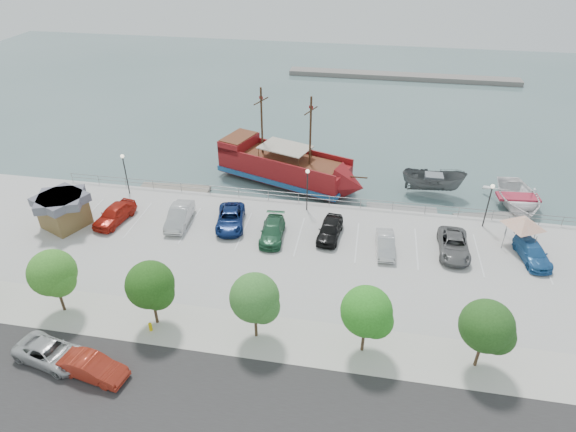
# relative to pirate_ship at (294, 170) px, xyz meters

# --- Properties ---
(ground) EXTENTS (160.00, 160.00, 0.00)m
(ground) POSITION_rel_pirate_ship_xyz_m (2.38, -13.09, -1.76)
(ground) COLOR #456160
(street) EXTENTS (100.00, 8.00, 0.04)m
(street) POSITION_rel_pirate_ship_xyz_m (2.38, -29.09, -0.75)
(street) COLOR #2A2828
(street) RESTS_ON land_slab
(sidewalk) EXTENTS (100.00, 4.00, 0.05)m
(sidewalk) POSITION_rel_pirate_ship_xyz_m (2.38, -23.09, -0.74)
(sidewalk) COLOR beige
(sidewalk) RESTS_ON land_slab
(seawall_railing) EXTENTS (50.00, 0.06, 1.00)m
(seawall_railing) POSITION_rel_pirate_ship_xyz_m (2.38, -5.29, -0.23)
(seawall_railing) COLOR gray
(seawall_railing) RESTS_ON land_slab
(far_shore) EXTENTS (40.00, 3.00, 0.80)m
(far_shore) POSITION_rel_pirate_ship_xyz_m (12.38, 41.91, -1.36)
(far_shore) COLOR slate
(far_shore) RESTS_ON ground
(pirate_ship) EXTENTS (16.89, 9.63, 10.48)m
(pirate_ship) POSITION_rel_pirate_ship_xyz_m (0.00, 0.00, 0.00)
(pirate_ship) COLOR maroon
(pirate_ship) RESTS_ON ground
(patrol_boat) EXTENTS (6.44, 2.57, 2.47)m
(patrol_boat) POSITION_rel_pirate_ship_xyz_m (14.51, 0.48, -0.52)
(patrol_boat) COLOR #545657
(patrol_boat) RESTS_ON ground
(speedboat) EXTENTS (6.19, 8.23, 1.62)m
(speedboat) POSITION_rel_pirate_ship_xyz_m (22.66, -0.66, -0.95)
(speedboat) COLOR white
(speedboat) RESTS_ON ground
(dock_west) EXTENTS (7.48, 2.48, 0.42)m
(dock_west) POSITION_rel_pirate_ship_xyz_m (-12.06, -3.89, -1.54)
(dock_west) COLOR gray
(dock_west) RESTS_ON ground
(dock_mid) EXTENTS (6.81, 2.00, 0.39)m
(dock_mid) POSITION_rel_pirate_ship_xyz_m (11.37, -3.89, -1.56)
(dock_mid) COLOR gray
(dock_mid) RESTS_ON ground
(dock_east) EXTENTS (6.88, 3.32, 0.38)m
(dock_east) POSITION_rel_pirate_ship_xyz_m (19.65, -3.89, -1.57)
(dock_east) COLOR slate
(dock_east) RESTS_ON ground
(shed) EXTENTS (4.85, 4.85, 3.03)m
(shed) POSITION_rel_pirate_ship_xyz_m (-18.55, -12.99, 0.86)
(shed) COLOR brown
(shed) RESTS_ON land_slab
(canopy_tent) EXTENTS (4.66, 4.66, 3.10)m
(canopy_tent) POSITION_rel_pirate_ship_xyz_m (20.84, -9.04, 1.94)
(canopy_tent) COLOR slate
(canopy_tent) RESTS_ON land_slab
(street_van) EXTENTS (5.10, 3.13, 1.32)m
(street_van) POSITION_rel_pirate_ship_xyz_m (-10.80, -27.35, -0.10)
(street_van) COLOR #B3B5B6
(street_van) RESTS_ON street
(street_sedan) EXTENTS (4.50, 2.22, 1.42)m
(street_sedan) POSITION_rel_pirate_ship_xyz_m (-7.56, -27.99, -0.05)
(street_sedan) COLOR #A42919
(street_sedan) RESTS_ON street
(fire_hydrant) EXTENTS (0.25, 0.25, 0.72)m
(fire_hydrant) POSITION_rel_pirate_ship_xyz_m (-5.73, -23.89, -0.36)
(fire_hydrant) COLOR #DBBF06
(fire_hydrant) RESTS_ON sidewalk
(lamp_post_left) EXTENTS (0.36, 0.36, 4.28)m
(lamp_post_left) POSITION_rel_pirate_ship_xyz_m (-15.62, -6.59, 2.18)
(lamp_post_left) COLOR black
(lamp_post_left) RESTS_ON land_slab
(lamp_post_mid) EXTENTS (0.36, 0.36, 4.28)m
(lamp_post_mid) POSITION_rel_pirate_ship_xyz_m (2.38, -6.59, 2.18)
(lamp_post_mid) COLOR black
(lamp_post_mid) RESTS_ON land_slab
(lamp_post_right) EXTENTS (0.36, 0.36, 4.28)m
(lamp_post_right) POSITION_rel_pirate_ship_xyz_m (18.38, -6.59, 2.18)
(lamp_post_right) COLOR black
(lamp_post_right) RESTS_ON land_slab
(tree_b) EXTENTS (3.30, 3.20, 5.00)m
(tree_b) POSITION_rel_pirate_ship_xyz_m (-12.47, -23.17, 2.54)
(tree_b) COLOR #473321
(tree_b) RESTS_ON sidewalk
(tree_c) EXTENTS (3.30, 3.20, 5.00)m
(tree_c) POSITION_rel_pirate_ship_xyz_m (-5.47, -23.17, 2.54)
(tree_c) COLOR #473321
(tree_c) RESTS_ON sidewalk
(tree_d) EXTENTS (3.30, 3.20, 5.00)m
(tree_d) POSITION_rel_pirate_ship_xyz_m (1.53, -23.17, 2.54)
(tree_d) COLOR #473321
(tree_d) RESTS_ON sidewalk
(tree_e) EXTENTS (3.30, 3.20, 5.00)m
(tree_e) POSITION_rel_pirate_ship_xyz_m (8.53, -23.17, 2.54)
(tree_e) COLOR #473321
(tree_e) RESTS_ON sidewalk
(tree_f) EXTENTS (3.30, 3.20, 5.00)m
(tree_f) POSITION_rel_pirate_ship_xyz_m (15.53, -23.17, 2.54)
(tree_f) COLOR #473321
(tree_f) RESTS_ON sidewalk
(parked_car_a) EXTENTS (2.68, 4.99, 1.61)m
(parked_car_a) POSITION_rel_pirate_ship_xyz_m (-14.51, -11.67, 0.05)
(parked_car_a) COLOR #AE1E12
(parked_car_a) RESTS_ON land_slab
(parked_car_b) EXTENTS (2.11, 4.94, 1.58)m
(parked_car_b) POSITION_rel_pirate_ship_xyz_m (-8.59, -10.91, 0.04)
(parked_car_b) COLOR #B4B4B5
(parked_car_b) RESTS_ON land_slab
(parked_car_c) EXTENTS (3.32, 5.50, 1.43)m
(parked_car_c) POSITION_rel_pirate_ship_xyz_m (-3.98, -10.43, -0.04)
(parked_car_c) COLOR navy
(parked_car_c) RESTS_ON land_slab
(parked_car_d) EXTENTS (2.23, 4.83, 1.37)m
(parked_car_d) POSITION_rel_pirate_ship_xyz_m (0.12, -11.65, -0.07)
(parked_car_d) COLOR #235638
(parked_car_d) RESTS_ON land_slab
(parked_car_e) EXTENTS (2.22, 4.62, 1.52)m
(parked_car_e) POSITION_rel_pirate_ship_xyz_m (4.99, -10.65, 0.01)
(parked_car_e) COLOR black
(parked_car_e) RESTS_ON land_slab
(parked_car_f) EXTENTS (1.70, 4.15, 1.34)m
(parked_car_f) POSITION_rel_pirate_ship_xyz_m (9.73, -11.89, -0.09)
(parked_car_f) COLOR silver
(parked_car_f) RESTS_ON land_slab
(parked_car_g) EXTENTS (2.46, 5.15, 1.42)m
(parked_car_g) POSITION_rel_pirate_ship_xyz_m (15.29, -11.12, -0.05)
(parked_car_g) COLOR slate
(parked_car_g) RESTS_ON land_slab
(parked_car_h) EXTENTS (2.64, 4.87, 1.34)m
(parked_car_h) POSITION_rel_pirate_ship_xyz_m (21.45, -10.98, -0.09)
(parked_car_h) COLOR #2762A1
(parked_car_h) RESTS_ON land_slab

